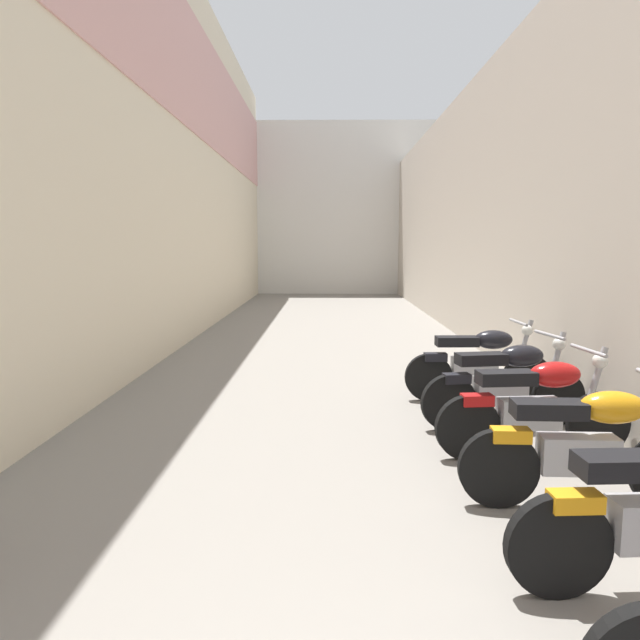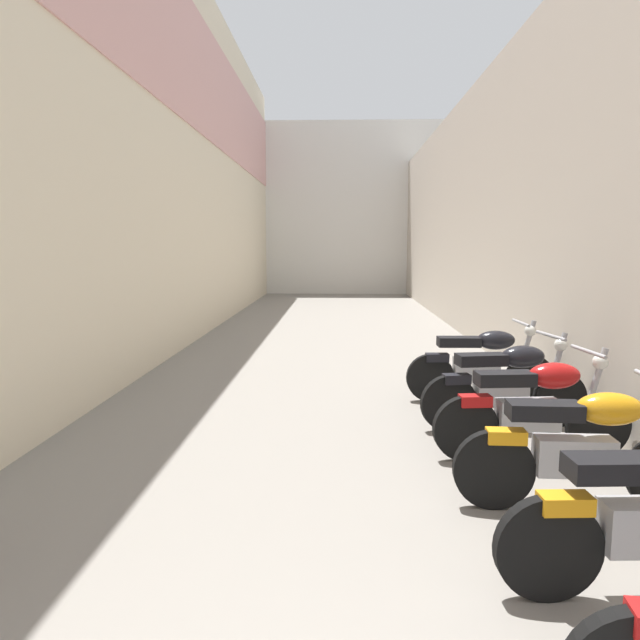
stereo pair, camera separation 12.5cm
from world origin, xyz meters
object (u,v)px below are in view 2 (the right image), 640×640
at_px(motorcycle_fifth, 535,406).
at_px(motorcycle_seventh, 481,362).
at_px(motorcycle_fourth, 583,446).
at_px(motorcycle_sixth, 506,383).

xyz_separation_m(motorcycle_fifth, motorcycle_seventh, (0.00, 1.99, 0.00)).
relative_size(motorcycle_fourth, motorcycle_sixth, 1.01).
relative_size(motorcycle_fifth, motorcycle_sixth, 1.01).
height_order(motorcycle_sixth, motorcycle_seventh, same).
xyz_separation_m(motorcycle_fourth, motorcycle_sixth, (-0.00, 1.95, 0.00)).
height_order(motorcycle_fourth, motorcycle_seventh, same).
bearing_deg(motorcycle_seventh, motorcycle_sixth, -90.01).
distance_m(motorcycle_fourth, motorcycle_seventh, 3.05).
distance_m(motorcycle_fifth, motorcycle_seventh, 1.99).
bearing_deg(motorcycle_sixth, motorcycle_fourth, -90.00).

